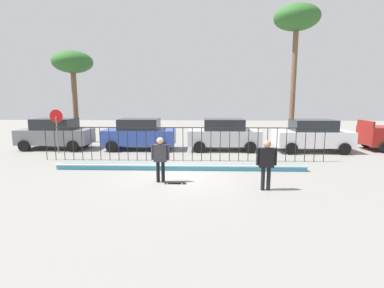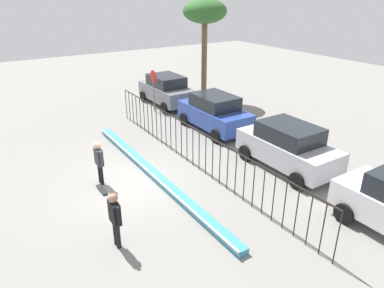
{
  "view_description": "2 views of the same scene",
  "coord_description": "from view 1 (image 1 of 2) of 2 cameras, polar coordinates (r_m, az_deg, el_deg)",
  "views": [
    {
      "loc": [
        0.94,
        -11.37,
        3.14
      ],
      "look_at": [
        0.48,
        2.11,
        1.01
      ],
      "focal_mm": 27.2,
      "sensor_mm": 36.0,
      "label": 1
    },
    {
      "loc": [
        11.26,
        -4.25,
        6.83
      ],
      "look_at": [
        0.49,
        2.64,
        1.24
      ],
      "focal_mm": 33.14,
      "sensor_mm": 36.0,
      "label": 2
    }
  ],
  "objects": [
    {
      "name": "palm_tree_tall",
      "position": [
        22.27,
        19.81,
        21.62
      ],
      "size": [
        3.05,
        3.05,
        9.31
      ],
      "color": "brown",
      "rests_on": "ground"
    },
    {
      "name": "parked_car_gray",
      "position": [
        19.91,
        -25.17,
        1.89
      ],
      "size": [
        4.3,
        2.12,
        1.9
      ],
      "rotation": [
        0.0,
        0.0,
        0.07
      ],
      "color": "slate",
      "rests_on": "ground"
    },
    {
      "name": "parked_car_silver",
      "position": [
        17.69,
        6.24,
        1.9
      ],
      "size": [
        4.3,
        2.12,
        1.9
      ],
      "rotation": [
        0.0,
        0.0,
        -0.06
      ],
      "color": "#B7BABF",
      "rests_on": "ground"
    },
    {
      "name": "stop_sign",
      "position": [
        18.39,
        -25.01,
        3.4
      ],
      "size": [
        0.76,
        0.07,
        2.5
      ],
      "color": "slate",
      "rests_on": "ground"
    },
    {
      "name": "skateboard",
      "position": [
        10.9,
        -3.42,
        -7.46
      ],
      "size": [
        0.8,
        0.2,
        0.07
      ],
      "rotation": [
        0.0,
        0.0,
        -0.3
      ],
      "color": "black",
      "rests_on": "ground"
    },
    {
      "name": "parked_car_blue",
      "position": [
        18.08,
        -10.24,
        1.96
      ],
      "size": [
        4.3,
        2.12,
        1.9
      ],
      "rotation": [
        0.0,
        0.0,
        0.02
      ],
      "color": "#2D479E",
      "rests_on": "ground"
    },
    {
      "name": "parked_car_white",
      "position": [
        18.49,
        22.49,
        1.57
      ],
      "size": [
        4.3,
        2.12,
        1.9
      ],
      "rotation": [
        0.0,
        0.0,
        0.04
      ],
      "color": "silver",
      "rests_on": "ground"
    },
    {
      "name": "perimeter_fence",
      "position": [
        14.55,
        -1.79,
        0.76
      ],
      "size": [
        14.04,
        0.04,
        1.71
      ],
      "color": "black",
      "rests_on": "ground"
    },
    {
      "name": "skateboarder",
      "position": [
        10.91,
        -6.23,
        -2.26
      ],
      "size": [
        0.69,
        0.26,
        1.71
      ],
      "rotation": [
        0.0,
        0.0,
        0.55
      ],
      "color": "black",
      "rests_on": "ground"
    },
    {
      "name": "palm_tree_short",
      "position": [
        22.38,
        -22.35,
        14.23
      ],
      "size": [
        2.74,
        2.74,
        6.36
      ],
      "color": "brown",
      "rests_on": "ground"
    },
    {
      "name": "camera_operator",
      "position": [
        10.21,
        14.4,
        -3.15
      ],
      "size": [
        0.7,
        0.26,
        1.74
      ],
      "rotation": [
        0.0,
        0.0,
        2.38
      ],
      "color": "black",
      "rests_on": "ground"
    },
    {
      "name": "ground_plane",
      "position": [
        11.83,
        -2.71,
        -6.42
      ],
      "size": [
        60.0,
        60.0,
        0.0
      ],
      "primitive_type": "plane",
      "color": "gray"
    },
    {
      "name": "bowl_coping_ledge",
      "position": [
        12.9,
        -2.31,
        -4.55
      ],
      "size": [
        11.0,
        0.4,
        0.27
      ],
      "color": "teal",
      "rests_on": "ground"
    }
  ]
}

